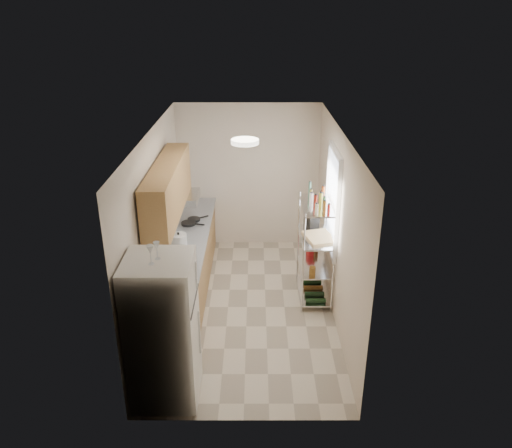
# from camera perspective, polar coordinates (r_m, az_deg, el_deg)

# --- Properties ---
(room) EXTENTS (2.52, 4.42, 2.62)m
(room) POSITION_cam_1_polar(r_m,az_deg,el_deg) (6.85, -1.13, -0.31)
(room) COLOR beige
(room) RESTS_ON ground
(counter_run) EXTENTS (0.63, 3.51, 0.90)m
(counter_run) POSITION_cam_1_polar(r_m,az_deg,el_deg) (7.69, -7.91, -4.76)
(counter_run) COLOR #A37945
(counter_run) RESTS_ON ground
(upper_cabinets) EXTENTS (0.33, 2.20, 0.72)m
(upper_cabinets) POSITION_cam_1_polar(r_m,az_deg,el_deg) (6.85, -10.02, 3.93)
(upper_cabinets) COLOR #A37945
(upper_cabinets) RESTS_ON room
(range_hood) EXTENTS (0.50, 0.60, 0.12)m
(range_hood) POSITION_cam_1_polar(r_m,az_deg,el_deg) (7.73, -8.46, 3.01)
(range_hood) COLOR #B7BABC
(range_hood) RESTS_ON room
(window) EXTENTS (0.06, 1.00, 1.46)m
(window) POSITION_cam_1_polar(r_m,az_deg,el_deg) (7.16, 8.76, 2.66)
(window) COLOR white
(window) RESTS_ON room
(bakers_rack) EXTENTS (0.45, 0.90, 1.73)m
(bakers_rack) POSITION_cam_1_polar(r_m,az_deg,el_deg) (7.25, 6.89, -0.74)
(bakers_rack) COLOR silver
(bakers_rack) RESTS_ON ground
(ceiling_dome) EXTENTS (0.34, 0.34, 0.05)m
(ceiling_dome) POSITION_cam_1_polar(r_m,az_deg,el_deg) (6.15, -1.27, 9.41)
(ceiling_dome) COLOR white
(ceiling_dome) RESTS_ON room
(refrigerator) EXTENTS (0.71, 0.71, 1.73)m
(refrigerator) POSITION_cam_1_polar(r_m,az_deg,el_deg) (5.60, -10.56, -11.91)
(refrigerator) COLOR white
(refrigerator) RESTS_ON ground
(wine_glass_a) EXTENTS (0.07, 0.07, 0.21)m
(wine_glass_a) POSITION_cam_1_polar(r_m,az_deg,el_deg) (5.04, -11.96, -3.46)
(wine_glass_a) COLOR silver
(wine_glass_a) RESTS_ON refrigerator
(wine_glass_b) EXTENTS (0.07, 0.07, 0.19)m
(wine_glass_b) POSITION_cam_1_polar(r_m,az_deg,el_deg) (5.13, -11.26, -3.00)
(wine_glass_b) COLOR silver
(wine_glass_b) RESTS_ON refrigerator
(rice_cooker) EXTENTS (0.23, 0.23, 0.19)m
(rice_cooker) POSITION_cam_1_polar(r_m,az_deg,el_deg) (7.24, -8.83, -1.87)
(rice_cooker) COLOR silver
(rice_cooker) RESTS_ON counter_run
(frying_pan_large) EXTENTS (0.28, 0.28, 0.04)m
(frying_pan_large) POSITION_cam_1_polar(r_m,az_deg,el_deg) (7.98, -7.74, 0.07)
(frying_pan_large) COLOR black
(frying_pan_large) RESTS_ON counter_run
(frying_pan_small) EXTENTS (0.28, 0.28, 0.04)m
(frying_pan_small) POSITION_cam_1_polar(r_m,az_deg,el_deg) (8.11, -7.11, 0.51)
(frying_pan_small) COLOR black
(frying_pan_small) RESTS_ON counter_run
(cutting_board) EXTENTS (0.50, 0.57, 0.03)m
(cutting_board) POSITION_cam_1_polar(r_m,az_deg,el_deg) (7.24, 7.28, -1.50)
(cutting_board) COLOR tan
(cutting_board) RESTS_ON bakers_rack
(espresso_machine) EXTENTS (0.22, 0.27, 0.27)m
(espresso_machine) POSITION_cam_1_polar(r_m,az_deg,el_deg) (7.53, 6.38, 0.58)
(espresso_machine) COLOR black
(espresso_machine) RESTS_ON bakers_rack
(storage_bag) EXTENTS (0.13, 0.17, 0.17)m
(storage_bag) POSITION_cam_1_polar(r_m,az_deg,el_deg) (7.74, 6.28, -2.84)
(storage_bag) COLOR #9E1413
(storage_bag) RESTS_ON bakers_rack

